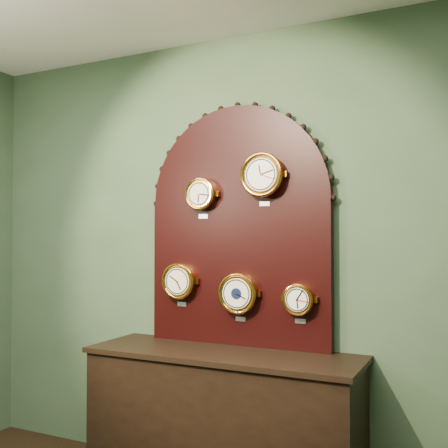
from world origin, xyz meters
The scene contains 8 objects.
wall_back centered at (0.00, 2.50, 1.40)m, with size 4.00×4.00×0.00m, color #3C553A.
shop_counter centered at (0.00, 2.23, 0.40)m, with size 1.60×0.50×0.80m, color black.
display_board centered at (0.00, 2.45, 1.63)m, with size 1.26×0.06×1.53m.
roman_clock centered at (-0.23, 2.38, 1.78)m, with size 0.21×0.08×0.26m.
arabic_clock centered at (0.19, 2.38, 1.88)m, with size 0.27×0.08×0.32m.
hygrometer centered at (-0.38, 2.38, 1.22)m, with size 0.23×0.08×0.28m.
barometer centered at (0.03, 2.38, 1.16)m, with size 0.25×0.08×0.30m.
tide_clock centered at (0.42, 2.38, 1.14)m, with size 0.19×0.08×0.24m.
Camera 1 is at (1.37, -0.60, 1.50)m, focal length 42.75 mm.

